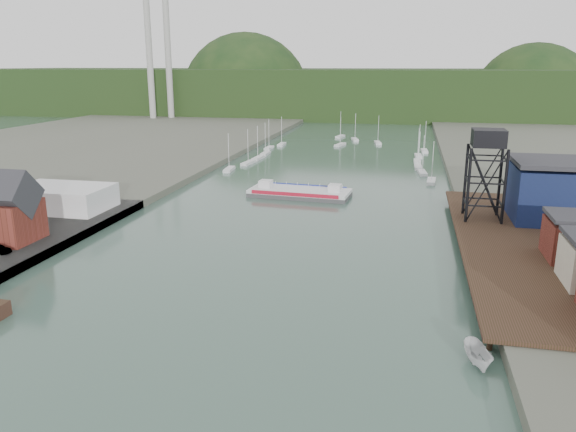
% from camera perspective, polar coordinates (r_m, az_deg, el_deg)
% --- Properties ---
extents(ground, '(600.00, 600.00, 0.00)m').
position_cam_1_polar(ground, '(57.43, -12.12, -15.59)').
color(ground, '#314C40').
rests_on(ground, ground).
extents(east_pier, '(14.00, 70.00, 2.45)m').
position_cam_1_polar(east_pier, '(94.90, 21.06, -2.48)').
color(east_pier, black).
rests_on(east_pier, ground).
extents(white_shed, '(18.00, 12.00, 4.50)m').
position_cam_1_polar(white_shed, '(117.81, -21.96, 1.73)').
color(white_shed, silver).
rests_on(white_shed, west_quay).
extents(lift_tower, '(6.50, 6.50, 16.00)m').
position_cam_1_polar(lift_tower, '(104.34, 19.67, 6.94)').
color(lift_tower, black).
rests_on(lift_tower, east_pier).
extents(blue_shed, '(20.50, 14.50, 11.30)m').
position_cam_1_polar(blue_shed, '(110.61, 26.86, 2.07)').
color(blue_shed, '#0D163A').
rests_on(blue_shed, east_land).
extents(marina_sailboats, '(57.71, 92.65, 0.90)m').
position_cam_1_polar(marina_sailboats, '(186.53, 5.49, 6.28)').
color(marina_sailboats, silver).
rests_on(marina_sailboats, ground).
extents(smokestacks, '(11.20, 8.20, 60.00)m').
position_cam_1_polar(smokestacks, '(305.03, -12.95, 15.02)').
color(smokestacks, '#A5A5A0').
rests_on(smokestacks, ground).
extents(distant_hills, '(500.00, 120.00, 80.00)m').
position_cam_1_polar(distant_hills, '(347.39, 8.16, 11.98)').
color(distant_hills, black).
rests_on(distant_hills, ground).
extents(chain_ferry, '(23.18, 10.78, 3.25)m').
position_cam_1_polar(chain_ferry, '(127.17, 1.20, 2.42)').
color(chain_ferry, '#434345').
rests_on(chain_ferry, ground).
extents(motorboat, '(3.17, 5.84, 2.13)m').
position_cam_1_polar(motorboat, '(60.32, 18.76, -13.34)').
color(motorboat, silver).
rests_on(motorboat, ground).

